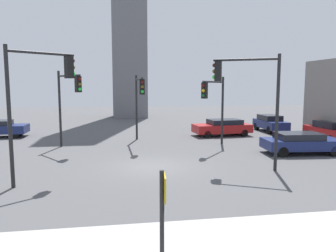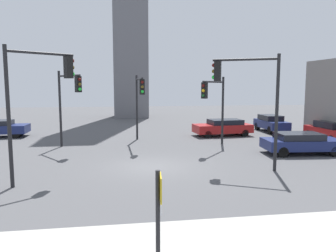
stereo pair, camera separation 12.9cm
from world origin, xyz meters
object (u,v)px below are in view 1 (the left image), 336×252
object	(u,v)px
direction_sign	(163,211)
car_0	(329,131)
car_2	(301,142)
traffic_light_0	(68,95)
traffic_light_2	(39,88)
traffic_light_3	(248,89)
traffic_light_4	(214,98)
car_1	(223,127)
traffic_light_1	(139,94)
car_3	(270,123)

from	to	relation	value
direction_sign	car_0	bearing A→B (deg)	51.55
car_2	traffic_light_0	bearing A→B (deg)	170.48
traffic_light_2	traffic_light_3	size ratio (longest dim) A/B	1.02
direction_sign	traffic_light_2	size ratio (longest dim) A/B	0.39
direction_sign	traffic_light_4	world-z (taller)	traffic_light_4
car_0	car_1	distance (m)	8.15
traffic_light_0	car_2	size ratio (longest dim) A/B	1.07
traffic_light_4	car_0	size ratio (longest dim) A/B	1.18
traffic_light_1	car_3	size ratio (longest dim) A/B	1.19
traffic_light_4	traffic_light_1	bearing A→B (deg)	-76.80
car_1	traffic_light_4	bearing A→B (deg)	60.64
direction_sign	car_3	distance (m)	25.06
car_0	traffic_light_4	bearing A→B (deg)	95.18
traffic_light_4	car_2	world-z (taller)	traffic_light_4
traffic_light_0	traffic_light_4	world-z (taller)	traffic_light_0
direction_sign	car_2	world-z (taller)	direction_sign
traffic_light_2	car_1	size ratio (longest dim) A/B	1.19
traffic_light_2	car_0	bearing A→B (deg)	-15.37
traffic_light_0	car_2	xyz separation A→B (m)	(14.32, -3.72, -2.91)
traffic_light_1	car_3	world-z (taller)	traffic_light_1
car_2	car_3	size ratio (longest dim) A/B	1.15
traffic_light_4	car_3	bearing A→B (deg)	170.65
direction_sign	car_3	bearing A→B (deg)	63.80
traffic_light_1	traffic_light_4	size ratio (longest dim) A/B	1.04
traffic_light_4	car_2	size ratio (longest dim) A/B	0.99
traffic_light_2	traffic_light_1	bearing A→B (deg)	23.51
traffic_light_0	car_1	distance (m)	12.94
car_0	car_3	world-z (taller)	car_0
car_3	traffic_light_4	bearing A→B (deg)	-46.63
traffic_light_2	car_0	xyz separation A→B (m)	(19.24, 7.72, -3.31)
direction_sign	traffic_light_1	bearing A→B (deg)	92.65
traffic_light_0	car_2	bearing A→B (deg)	41.23
traffic_light_4	car_1	distance (m)	6.29
traffic_light_3	car_2	size ratio (longest dim) A/B	1.18
car_3	car_1	bearing A→B (deg)	-71.29
car_1	traffic_light_1	bearing A→B (deg)	17.38
traffic_light_3	traffic_light_2	bearing A→B (deg)	31.48
car_2	traffic_light_4	bearing A→B (deg)	155.22
traffic_light_1	car_2	world-z (taller)	traffic_light_1
car_0	car_1	xyz separation A→B (m)	(-7.14, 3.92, -0.07)
traffic_light_2	traffic_light_4	size ratio (longest dim) A/B	1.21
traffic_light_3	car_1	bearing A→B (deg)	-74.87
direction_sign	car_1	distance (m)	21.33
traffic_light_3	car_3	world-z (taller)	traffic_light_3
car_0	traffic_light_1	bearing A→B (deg)	83.66
traffic_light_2	car_3	size ratio (longest dim) A/B	1.39
car_0	car_1	size ratio (longest dim) A/B	0.83
car_2	car_1	bearing A→B (deg)	112.04
traffic_light_3	car_1	world-z (taller)	traffic_light_3
traffic_light_1	car_2	bearing A→B (deg)	60.99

